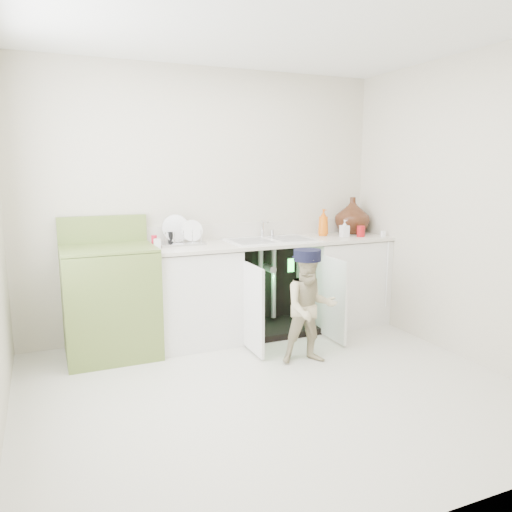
{
  "coord_description": "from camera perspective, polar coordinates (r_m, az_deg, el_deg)",
  "views": [
    {
      "loc": [
        -1.45,
        -3.06,
        1.59
      ],
      "look_at": [
        0.17,
        0.7,
        0.86
      ],
      "focal_mm": 35.0,
      "sensor_mm": 36.0,
      "label": 1
    }
  ],
  "objects": [
    {
      "name": "ground",
      "position": [
        3.74,
        1.89,
        -15.03
      ],
      "size": [
        3.5,
        3.5,
        0.0
      ],
      "primitive_type": "plane",
      "color": "beige",
      "rests_on": "ground"
    },
    {
      "name": "room_shell",
      "position": [
        3.41,
        2.01,
        4.37
      ],
      "size": [
        6.0,
        5.5,
        1.26
      ],
      "color": "beige",
      "rests_on": "ground"
    },
    {
      "name": "counter_run",
      "position": [
        4.87,
        2.22,
        -2.99
      ],
      "size": [
        2.44,
        1.02,
        1.28
      ],
      "color": "white",
      "rests_on": "ground"
    },
    {
      "name": "avocado_stove",
      "position": [
        4.41,
        -16.32,
        -4.82
      ],
      "size": [
        0.76,
        0.65,
        1.17
      ],
      "color": "olive",
      "rests_on": "ground"
    },
    {
      "name": "repair_worker",
      "position": [
        4.09,
        6.18,
        -5.73
      ],
      "size": [
        0.51,
        0.73,
        0.94
      ],
      "rotation": [
        0.0,
        0.0,
        -0.21
      ],
      "color": "beige",
      "rests_on": "ground"
    }
  ]
}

